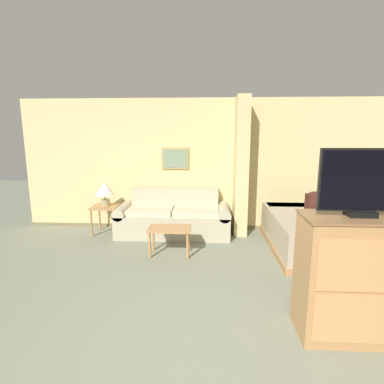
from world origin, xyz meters
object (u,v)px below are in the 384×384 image
Objects in this scene: coffee_table at (170,231)px; backpack at (315,205)px; tv_dresser at (354,277)px; table_lamp at (105,190)px; tv at (364,183)px; bed at (320,232)px; couch at (174,218)px.

backpack is at bearing 4.05° from coffee_table.
table_lamp is at bearing 139.40° from tv_dresser.
table_lamp is 0.59× the size of tv.
bed is at bearing -9.09° from table_lamp.
coffee_table is 2.51m from bed.
couch is 3.71m from tv.
couch is at bearing 165.68° from bed.
table_lamp reaches higher than couch.
tv is 2.58m from bed.
backpack is at bearing -12.60° from table_lamp.
tv_dresser is 0.57× the size of bed.
table_lamp is 0.22× the size of bed.
couch is at bearing 1.34° from table_lamp.
bed is 4.70× the size of backpack.
bed is (0.51, 2.24, -1.19)m from tv.
tv is at bearing -40.59° from table_lamp.
backpack is (-0.18, -0.20, 0.51)m from bed.
couch is 3.20× the size of coffee_table.
tv_dresser is (3.33, -2.85, -0.27)m from table_lamp.
coffee_table is 1.46× the size of table_lamp.
backpack reaches higher than table_lamp.
table_lamp is at bearing 170.91° from bed.
table_lamp is (-1.31, -0.03, 0.55)m from couch.
table_lamp is at bearing 144.28° from coffee_table.
table_lamp is 4.39m from tv_dresser.
couch is 4.91× the size of backpack.
bed is at bearing 8.44° from coffee_table.
tv is 0.38× the size of bed.
tv reaches higher than backpack.
coffee_table is at bearing -171.56° from bed.
coffee_table is 1.75m from table_lamp.
couch reaches higher than bed.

